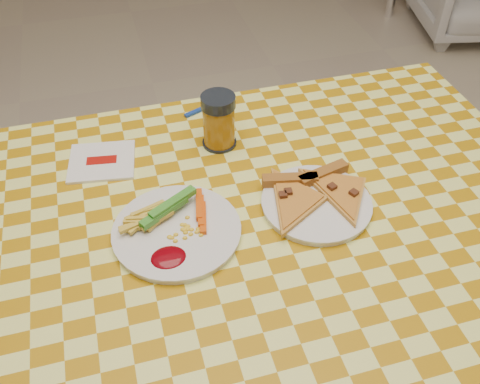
{
  "coord_description": "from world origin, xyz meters",
  "views": [
    {
      "loc": [
        -0.21,
        -0.69,
        1.5
      ],
      "look_at": [
        -0.0,
        0.06,
        0.78
      ],
      "focal_mm": 40.0,
      "sensor_mm": 36.0,
      "label": 1
    }
  ],
  "objects_px": {
    "plate_left": "(177,232)",
    "table": "(250,244)",
    "plate_right": "(316,204)",
    "drink_glass": "(219,121)"
  },
  "relations": [
    {
      "from": "table",
      "to": "drink_glass",
      "type": "xyz_separation_m",
      "value": [
        0.0,
        0.25,
        0.13
      ]
    },
    {
      "from": "plate_left",
      "to": "drink_glass",
      "type": "relative_size",
      "value": 1.9
    },
    {
      "from": "table",
      "to": "drink_glass",
      "type": "distance_m",
      "value": 0.28
    },
    {
      "from": "plate_left",
      "to": "drink_glass",
      "type": "bearing_deg",
      "value": 59.75
    },
    {
      "from": "plate_left",
      "to": "plate_right",
      "type": "xyz_separation_m",
      "value": [
        0.28,
        -0.0,
        0.0
      ]
    },
    {
      "from": "table",
      "to": "drink_glass",
      "type": "relative_size",
      "value": 10.27
    },
    {
      "from": "plate_right",
      "to": "drink_glass",
      "type": "xyz_separation_m",
      "value": [
        -0.14,
        0.25,
        0.06
      ]
    },
    {
      "from": "plate_left",
      "to": "plate_right",
      "type": "distance_m",
      "value": 0.28
    },
    {
      "from": "plate_left",
      "to": "table",
      "type": "bearing_deg",
      "value": 0.35
    },
    {
      "from": "plate_left",
      "to": "drink_glass",
      "type": "distance_m",
      "value": 0.29
    }
  ]
}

